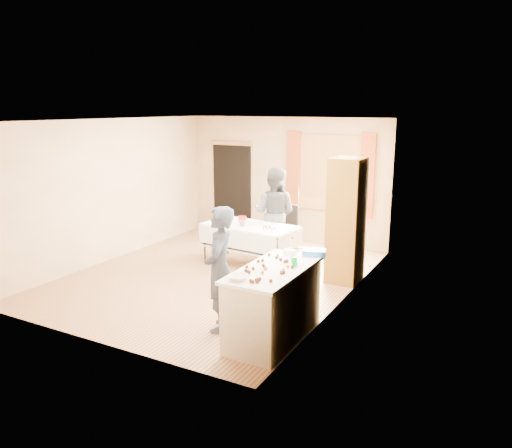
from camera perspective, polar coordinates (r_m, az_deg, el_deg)
The scene contains 29 objects.
floor at distance 8.56m, azimuth -4.62°, elevation -5.99°, with size 4.50×5.50×0.02m, color #9E7047.
ceiling at distance 8.08m, azimuth -4.97°, elevation 11.82°, with size 4.50×5.50×0.02m, color white.
wall_back at distance 10.61m, azimuth 3.37°, elevation 5.10°, with size 4.50×0.02×2.60m, color tan.
wall_front at distance 6.15m, azimuth -18.90°, elevation -1.67°, with size 4.50×0.02×2.60m, color tan.
wall_left at distance 9.63m, azimuth -16.18°, elevation 3.74°, with size 0.02×5.50×2.60m, color tan.
wall_right at distance 7.26m, azimuth 10.36°, elevation 1.06°, with size 0.02×5.50×2.60m, color tan.
window_frame at distance 10.17m, azimuth 8.43°, elevation 5.76°, with size 1.32×0.06×1.52m, color olive.
window_pane at distance 10.16m, azimuth 8.40°, elevation 5.75°, with size 1.20×0.02×1.40m, color white.
curtain_left at distance 10.41m, azimuth 4.28°, elevation 6.04°, with size 0.28×0.06×1.65m, color #903E1A.
curtain_right at distance 9.89m, azimuth 12.60°, elevation 5.37°, with size 0.28×0.06×1.65m, color #903E1A.
doorway at distance 11.23m, azimuth -2.75°, elevation 4.02°, with size 0.95×0.04×2.00m, color black.
door_lintel at distance 11.09m, azimuth -2.89°, elevation 9.20°, with size 1.05×0.06×0.08m, color olive.
cabinet at distance 8.17m, azimuth 10.27°, elevation 0.38°, with size 0.50×0.60×2.03m, color brown.
counter at distance 6.21m, azimuth 2.01°, elevation -9.06°, with size 0.72×1.51×0.91m.
party_table at distance 8.97m, azimuth -0.71°, elevation -1.99°, with size 1.76×1.02×0.75m.
chair at distance 9.77m, azimuth 3.36°, elevation -1.72°, with size 0.39×0.39×0.95m.
girl at distance 6.34m, azimuth -4.17°, elevation -5.17°, with size 0.57×0.69×1.62m, color #22283A.
woman at distance 9.35m, azimuth 2.11°, elevation 1.24°, with size 0.89×0.73×1.72m, color black.
soda_can at distance 6.10m, azimuth 4.43°, elevation -4.31°, with size 0.07×0.07×0.12m, color #019B20.
mixing_bowl at distance 5.65m, azimuth -2.09°, elevation -6.11°, with size 0.26×0.26×0.05m, color white.
foam_block at distance 6.54m, azimuth 3.87°, elevation -3.27°, with size 0.15×0.10×0.08m, color white.
blue_basket at distance 6.57m, azimuth 6.66°, elevation -3.25°, with size 0.30×0.20×0.08m, color blue.
pitcher at distance 9.04m, azimuth -3.55°, elevation 0.82°, with size 0.11×0.11×0.22m, color silver.
cup_red at distance 9.05m, azimuth -1.59°, elevation 0.54°, with size 0.17×0.17×0.12m, color red.
cup_rainbow at distance 8.78m, azimuth -1.56°, elevation 0.07°, with size 0.13×0.13×0.11m, color red.
small_bowl at distance 8.81m, azimuth 1.29°, elevation -0.06°, with size 0.19×0.19×0.05m, color white.
pastry_tray at distance 8.51m, azimuth 1.49°, elevation -0.66°, with size 0.28×0.20×0.02m, color white.
bottle at distance 9.36m, azimuth -3.14°, elevation 1.13°, with size 0.08×0.09×0.18m, color white.
cake_balls at distance 5.98m, azimuth 1.55°, elevation -5.06°, with size 0.53×1.06×0.04m.
Camera 1 is at (4.42, -6.77, 2.82)m, focal length 35.00 mm.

